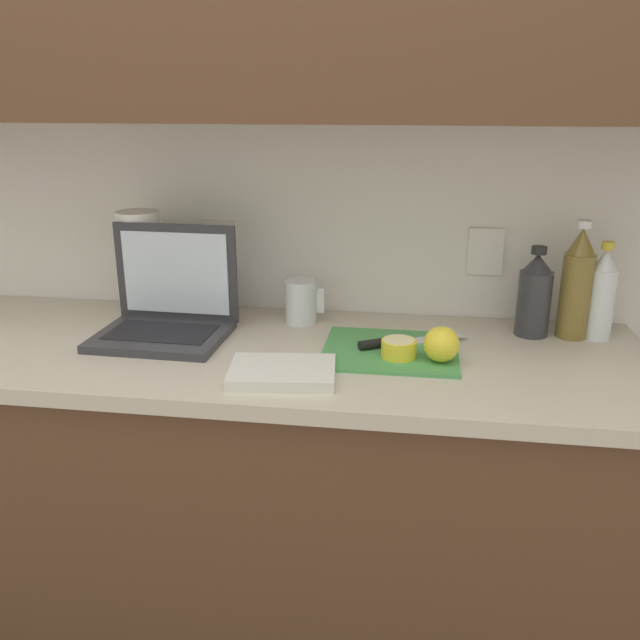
% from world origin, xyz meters
% --- Properties ---
extents(wall_back, '(5.20, 0.38, 2.60)m').
position_xyz_m(wall_back, '(0.00, 0.23, 1.56)').
color(wall_back, white).
rests_on(wall_back, ground_plane).
extents(counter_unit, '(1.92, 0.61, 0.92)m').
position_xyz_m(counter_unit, '(-0.02, 0.00, 0.47)').
color(counter_unit, brown).
rests_on(counter_unit, ground_plane).
extents(laptop, '(0.32, 0.25, 0.26)m').
position_xyz_m(laptop, '(-0.18, 0.06, 0.98)').
color(laptop, '#333338').
rests_on(laptop, counter_unit).
extents(cutting_board, '(0.31, 0.27, 0.01)m').
position_xyz_m(cutting_board, '(0.37, 0.02, 0.92)').
color(cutting_board, '#4C9E51').
rests_on(cutting_board, counter_unit).
extents(knife, '(0.25, 0.17, 0.02)m').
position_xyz_m(knife, '(0.38, 0.04, 0.93)').
color(knife, silver).
rests_on(knife, cutting_board).
extents(lemon_half_cut, '(0.08, 0.08, 0.04)m').
position_xyz_m(lemon_half_cut, '(0.39, -0.03, 0.94)').
color(lemon_half_cut, yellow).
rests_on(lemon_half_cut, cutting_board).
extents(lemon_whole_beside, '(0.08, 0.08, 0.08)m').
position_xyz_m(lemon_whole_beside, '(0.48, -0.04, 0.96)').
color(lemon_whole_beside, yellow).
rests_on(lemon_whole_beside, cutting_board).
extents(bottle_green_soda, '(0.08, 0.08, 0.22)m').
position_xyz_m(bottle_green_soda, '(0.71, 0.19, 1.02)').
color(bottle_green_soda, '#333338').
rests_on(bottle_green_soda, counter_unit).
extents(bottle_oil_tall, '(0.07, 0.07, 0.29)m').
position_xyz_m(bottle_oil_tall, '(0.80, 0.19, 1.05)').
color(bottle_oil_tall, olive).
rests_on(bottle_oil_tall, counter_unit).
extents(bottle_water_clear, '(0.07, 0.07, 0.24)m').
position_xyz_m(bottle_water_clear, '(0.86, 0.19, 1.02)').
color(bottle_water_clear, silver).
rests_on(bottle_water_clear, counter_unit).
extents(measuring_cup, '(0.10, 0.08, 0.11)m').
position_xyz_m(measuring_cup, '(0.13, 0.20, 0.97)').
color(measuring_cup, silver).
rests_on(measuring_cup, counter_unit).
extents(paper_towel_roll, '(0.11, 0.11, 0.28)m').
position_xyz_m(paper_towel_roll, '(-0.29, 0.19, 1.06)').
color(paper_towel_roll, white).
rests_on(paper_towel_roll, counter_unit).
extents(dish_towel, '(0.24, 0.18, 0.02)m').
position_xyz_m(dish_towel, '(0.15, -0.16, 0.93)').
color(dish_towel, silver).
rests_on(dish_towel, counter_unit).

